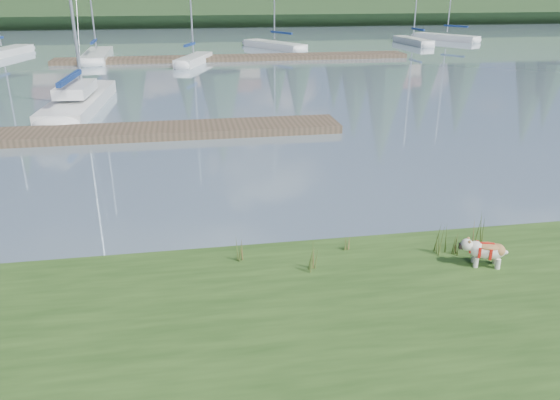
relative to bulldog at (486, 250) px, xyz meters
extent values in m
plane|color=#7D95A4|center=(-3.61, 33.11, -0.67)|extent=(200.00, 200.00, 0.00)
cube|color=#1E3318|center=(-3.61, 76.11, 1.83)|extent=(200.00, 20.00, 5.00)
cylinder|color=silver|center=(-0.19, -0.04, -0.23)|extent=(0.09, 0.09, 0.20)
cylinder|color=silver|center=(-0.13, 0.15, -0.23)|extent=(0.09, 0.09, 0.20)
cylinder|color=silver|center=(0.18, -0.16, -0.23)|extent=(0.09, 0.09, 0.20)
cylinder|color=silver|center=(0.24, 0.02, -0.23)|extent=(0.09, 0.09, 0.20)
ellipsoid|color=silver|center=(0.03, -0.01, -0.02)|extent=(0.72, 0.51, 0.31)
ellipsoid|color=#A7733E|center=(0.03, -0.01, 0.08)|extent=(0.53, 0.43, 0.11)
ellipsoid|color=silver|center=(-0.34, 0.11, 0.08)|extent=(0.29, 0.30, 0.23)
cube|color=black|center=(-0.43, 0.14, 0.04)|extent=(0.10, 0.13, 0.09)
cube|color=white|center=(-10.16, 17.53, -0.45)|extent=(2.31, 8.33, 0.70)
ellipsoid|color=white|center=(-9.94, 21.64, -0.45)|extent=(1.92, 2.34, 0.70)
cube|color=navy|center=(-10.23, 16.31, 0.88)|extent=(0.40, 3.75, 0.20)
cube|color=white|center=(-10.19, 17.06, 0.28)|extent=(1.47, 3.06, 0.45)
cube|color=#4C3D2C|center=(-7.61, 12.11, -0.52)|extent=(16.00, 2.00, 0.30)
cube|color=#4C3D2C|center=(-1.61, 33.11, -0.52)|extent=(26.00, 2.20, 0.30)
cube|color=white|center=(-19.28, 38.27, -0.45)|extent=(3.21, 7.07, 0.70)
ellipsoid|color=white|center=(-18.44, 41.61, -0.45)|extent=(1.92, 2.19, 0.70)
cube|color=white|center=(-11.74, 35.01, -0.45)|extent=(1.95, 7.58, 0.70)
ellipsoid|color=white|center=(-11.86, 38.78, -0.45)|extent=(1.71, 2.10, 0.70)
cube|color=navy|center=(-11.71, 33.99, 0.73)|extent=(0.30, 3.00, 0.20)
cube|color=white|center=(-4.70, 31.34, -0.45)|extent=(2.86, 5.33, 0.70)
ellipsoid|color=white|center=(-3.83, 33.81, -0.45)|extent=(1.55, 1.73, 0.70)
cube|color=navy|center=(-4.94, 30.67, 0.73)|extent=(0.88, 2.03, 0.20)
cube|color=white|center=(2.43, 39.94, -0.45)|extent=(4.78, 6.80, 0.70)
ellipsoid|color=white|center=(0.73, 42.95, -0.45)|extent=(2.24, 2.39, 0.70)
cube|color=navy|center=(2.90, 39.12, 0.73)|extent=(1.53, 2.49, 0.20)
cube|color=white|center=(15.71, 41.34, -0.45)|extent=(1.77, 5.89, 0.70)
ellipsoid|color=white|center=(15.48, 44.23, -0.45)|extent=(1.39, 1.68, 0.70)
cube|color=navy|center=(15.77, 40.55, 0.73)|extent=(0.38, 2.32, 0.20)
cube|color=white|center=(20.49, 44.35, -0.45)|extent=(4.73, 6.35, 0.70)
ellipsoid|color=white|center=(18.76, 47.13, -0.45)|extent=(2.16, 2.27, 0.70)
cube|color=navy|center=(20.96, 43.60, 0.73)|extent=(1.55, 2.32, 0.20)
cone|color=#475B23|center=(-3.26, 0.40, -0.02)|extent=(0.03, 0.03, 0.60)
cone|color=brown|center=(-3.15, 0.33, -0.08)|extent=(0.03, 0.03, 0.48)
cone|color=#475B23|center=(-3.20, 0.43, 0.01)|extent=(0.03, 0.03, 0.66)
cone|color=brown|center=(-3.12, 0.37, -0.11)|extent=(0.03, 0.03, 0.42)
cone|color=#475B23|center=(-3.24, 0.32, -0.05)|extent=(0.03, 0.03, 0.54)
cone|color=#475B23|center=(-2.38, 1.07, -0.14)|extent=(0.03, 0.03, 0.36)
cone|color=brown|center=(-2.27, 1.00, -0.18)|extent=(0.03, 0.03, 0.29)
cone|color=#475B23|center=(-2.32, 1.10, -0.12)|extent=(0.03, 0.03, 0.40)
cone|color=brown|center=(-2.24, 1.04, -0.20)|extent=(0.03, 0.03, 0.25)
cone|color=#475B23|center=(-2.36, 0.99, -0.16)|extent=(0.03, 0.03, 0.33)
cone|color=#475B23|center=(-0.65, 0.62, 0.01)|extent=(0.03, 0.03, 0.68)
cone|color=brown|center=(-0.54, 0.55, -0.05)|extent=(0.03, 0.03, 0.54)
cone|color=#475B23|center=(-0.59, 0.65, 0.05)|extent=(0.03, 0.03, 0.74)
cone|color=brown|center=(-0.51, 0.59, -0.09)|extent=(0.03, 0.03, 0.47)
cone|color=#475B23|center=(-0.63, 0.54, -0.02)|extent=(0.03, 0.03, 0.61)
cone|color=#475B23|center=(-4.60, 0.98, -0.08)|extent=(0.03, 0.03, 0.48)
cone|color=brown|center=(-4.49, 0.91, -0.13)|extent=(0.03, 0.03, 0.39)
cone|color=#475B23|center=(-4.54, 1.01, -0.06)|extent=(0.03, 0.03, 0.53)
cone|color=brown|center=(-4.46, 0.95, -0.15)|extent=(0.03, 0.03, 0.34)
cone|color=#475B23|center=(-4.58, 0.90, -0.11)|extent=(0.03, 0.03, 0.43)
cone|color=#475B23|center=(-0.44, 0.55, -0.09)|extent=(0.03, 0.03, 0.46)
cone|color=brown|center=(-0.33, 0.48, -0.14)|extent=(0.03, 0.03, 0.37)
cone|color=#475B23|center=(-0.38, 0.58, -0.07)|extent=(0.03, 0.03, 0.51)
cone|color=brown|center=(-0.30, 0.52, -0.16)|extent=(0.03, 0.03, 0.32)
cone|color=#475B23|center=(-0.42, 0.47, -0.12)|extent=(0.03, 0.03, 0.41)
cone|color=#475B23|center=(0.22, 0.87, 0.00)|extent=(0.03, 0.03, 0.64)
cone|color=brown|center=(0.33, 0.80, -0.07)|extent=(0.03, 0.03, 0.51)
cone|color=#475B23|center=(0.28, 0.90, 0.03)|extent=(0.03, 0.03, 0.70)
cone|color=brown|center=(0.36, 0.84, -0.10)|extent=(0.03, 0.03, 0.45)
cone|color=#475B23|center=(0.24, 0.79, -0.04)|extent=(0.03, 0.03, 0.57)
cube|color=#33281C|center=(-3.61, 1.51, -0.60)|extent=(60.00, 0.50, 0.14)
camera|label=1|loc=(-5.35, -8.35, 4.65)|focal=35.00mm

